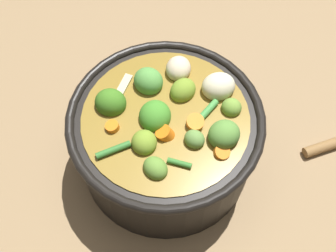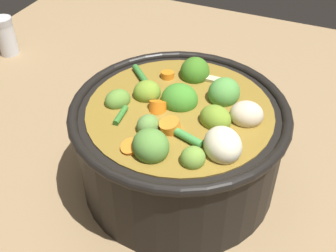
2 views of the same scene
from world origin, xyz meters
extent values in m
plane|color=#8C704C|center=(0.00, 0.00, 0.00)|extent=(1.10, 1.10, 0.00)
cylinder|color=black|center=(0.00, 0.00, 0.06)|extent=(0.26, 0.26, 0.12)
torus|color=black|center=(0.00, 0.00, 0.12)|extent=(0.27, 0.27, 0.01)
cylinder|color=olive|center=(0.00, 0.00, 0.07)|extent=(0.23, 0.23, 0.11)
ellipsoid|color=#618C40|center=(-0.02, -0.05, 0.13)|extent=(0.03, 0.03, 0.02)
ellipsoid|color=#428A29|center=(-0.01, 0.01, 0.13)|extent=(0.05, 0.05, 0.04)
ellipsoid|color=olive|center=(-0.05, 0.01, 0.13)|extent=(0.05, 0.05, 0.03)
ellipsoid|color=#549742|center=(0.04, 0.04, 0.13)|extent=(0.05, 0.05, 0.04)
ellipsoid|color=#3E7620|center=(-0.01, 0.08, 0.13)|extent=(0.05, 0.05, 0.04)
ellipsoid|color=olive|center=(0.05, -0.08, 0.13)|extent=(0.03, 0.03, 0.03)
ellipsoid|color=olive|center=(0.05, -0.01, 0.13)|extent=(0.05, 0.04, 0.03)
ellipsoid|color=#588C39|center=(0.00, -0.08, 0.13)|extent=(0.06, 0.06, 0.04)
ellipsoid|color=olive|center=(-0.08, -0.02, 0.13)|extent=(0.04, 0.04, 0.03)
cylinder|color=orange|center=(0.01, -0.04, 0.13)|extent=(0.04, 0.03, 0.02)
cylinder|color=orange|center=(-0.04, 0.06, 0.12)|extent=(0.02, 0.02, 0.01)
cylinder|color=orange|center=(-0.02, -0.01, 0.12)|extent=(0.03, 0.03, 0.02)
cylinder|color=orange|center=(-0.02, -0.09, 0.12)|extent=(0.03, 0.03, 0.02)
ellipsoid|color=beige|center=(0.08, 0.01, 0.13)|extent=(0.05, 0.04, 0.03)
ellipsoid|color=beige|center=(0.07, -0.05, 0.13)|extent=(0.06, 0.06, 0.04)
cylinder|color=#35762D|center=(-0.06, -0.04, 0.13)|extent=(0.01, 0.03, 0.01)
cylinder|color=#34752E|center=(-0.07, 0.04, 0.13)|extent=(0.04, 0.04, 0.01)
cylinder|color=#439141|center=(0.03, -0.05, 0.13)|extent=(0.04, 0.02, 0.01)
cube|color=#C6B993|center=(0.03, 0.07, 0.12)|extent=(0.04, 0.01, 0.01)
cylinder|color=silver|center=(-0.44, 0.18, 0.03)|extent=(0.04, 0.04, 0.06)
cylinder|color=#B7B7BC|center=(-0.44, 0.18, 0.07)|extent=(0.04, 0.04, 0.01)
camera|label=1|loc=(-0.28, -0.12, 0.61)|focal=46.29mm
camera|label=2|loc=(0.15, -0.38, 0.43)|focal=45.07mm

